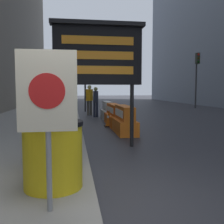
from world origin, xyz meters
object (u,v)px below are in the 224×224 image
object	(u,v)px
barrel_drum_middle	(51,141)
pedestrian_worker	(96,99)
jersey_barrier_orange_near	(124,121)
jersey_barrier_white	(107,111)
pedestrian_passerby	(89,97)
barrel_drum_foreground	(53,154)
traffic_light_near_curb	(85,69)
traffic_light_far_side	(197,69)
traffic_cone_near	(109,118)
jersey_barrier_orange_far	(115,116)
warning_sign	(47,102)
message_board	(98,55)

from	to	relation	value
barrel_drum_middle	pedestrian_worker	size ratio (longest dim) A/B	0.56
jersey_barrier_orange_near	jersey_barrier_white	xyz separation A→B (m)	(0.00, 4.49, -0.03)
jersey_barrier_white	pedestrian_passerby	xyz separation A→B (m)	(-0.78, 2.03, 0.64)
barrel_drum_middle	pedestrian_worker	distance (m)	9.77
barrel_drum_foreground	pedestrian_passerby	bearing A→B (deg)	83.99
traffic_light_near_curb	pedestrian_passerby	distance (m)	3.03
jersey_barrier_white	traffic_light_far_side	bearing A→B (deg)	38.26
traffic_cone_near	pedestrian_worker	distance (m)	3.80
jersey_barrier_orange_far	pedestrian_passerby	distance (m)	4.50
traffic_cone_near	barrel_drum_foreground	bearing A→B (deg)	-104.11
warning_sign	jersey_barrier_orange_near	bearing A→B (deg)	71.21
barrel_drum_foreground	pedestrian_worker	world-z (taller)	pedestrian_worker
jersey_barrier_orange_far	pedestrian_worker	distance (m)	3.37
jersey_barrier_orange_near	pedestrian_worker	size ratio (longest dim) A/B	1.09
message_board	jersey_barrier_orange_far	distance (m)	4.76
jersey_barrier_orange_far	message_board	bearing A→B (deg)	-104.67
traffic_cone_near	pedestrian_passerby	distance (m)	4.93
jersey_barrier_orange_near	barrel_drum_foreground	bearing A→B (deg)	-111.33
jersey_barrier_orange_near	pedestrian_worker	world-z (taller)	pedestrian_worker
barrel_drum_middle	warning_sign	distance (m)	1.82
warning_sign	jersey_barrier_orange_near	distance (m)	6.28
message_board	jersey_barrier_white	bearing A→B (deg)	80.48
traffic_light_far_side	pedestrian_worker	world-z (taller)	traffic_light_far_side
message_board	pedestrian_passerby	size ratio (longest dim) A/B	1.81
barrel_drum_foreground	traffic_light_far_side	world-z (taller)	traffic_light_far_side
barrel_drum_middle	traffic_cone_near	size ratio (longest dim) A/B	1.31
jersey_barrier_orange_far	traffic_cone_near	size ratio (longest dim) A/B	3.15
barrel_drum_middle	warning_sign	world-z (taller)	warning_sign
traffic_light_near_curb	traffic_light_far_side	world-z (taller)	traffic_light_far_side
barrel_drum_middle	traffic_light_near_curb	size ratio (longest dim) A/B	0.23
barrel_drum_middle	traffic_cone_near	world-z (taller)	barrel_drum_middle
traffic_light_near_curb	pedestrian_passerby	world-z (taller)	traffic_light_near_curb
warning_sign	traffic_light_near_curb	size ratio (longest dim) A/B	0.45
warning_sign	traffic_light_far_side	distance (m)	19.37
traffic_light_near_curb	pedestrian_passerby	bearing A→B (deg)	-87.08
message_board	barrel_drum_foreground	bearing A→B (deg)	-106.45
message_board	jersey_barrier_white	distance (m)	6.93
jersey_barrier_orange_near	pedestrian_worker	xyz separation A→B (m)	(-0.51, 5.41, 0.55)
message_board	traffic_light_far_side	world-z (taller)	traffic_light_far_side
jersey_barrier_white	pedestrian_passerby	bearing A→B (deg)	111.01
message_board	jersey_barrier_orange_near	world-z (taller)	message_board
jersey_barrier_orange_far	pedestrian_passerby	bearing A→B (deg)	100.08
barrel_drum_middle	message_board	world-z (taller)	message_board
jersey_barrier_white	traffic_cone_near	world-z (taller)	jersey_barrier_white
jersey_barrier_orange_near	traffic_light_near_curb	distance (m)	9.32
barrel_drum_middle	traffic_cone_near	xyz separation A→B (m)	(1.81, 5.89, -0.29)
traffic_light_far_side	jersey_barrier_orange_near	bearing A→B (deg)	-126.34
jersey_barrier_orange_near	traffic_light_far_side	size ratio (longest dim) A/B	0.41
warning_sign	message_board	distance (m)	4.04
jersey_barrier_white	pedestrian_passerby	distance (m)	2.27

